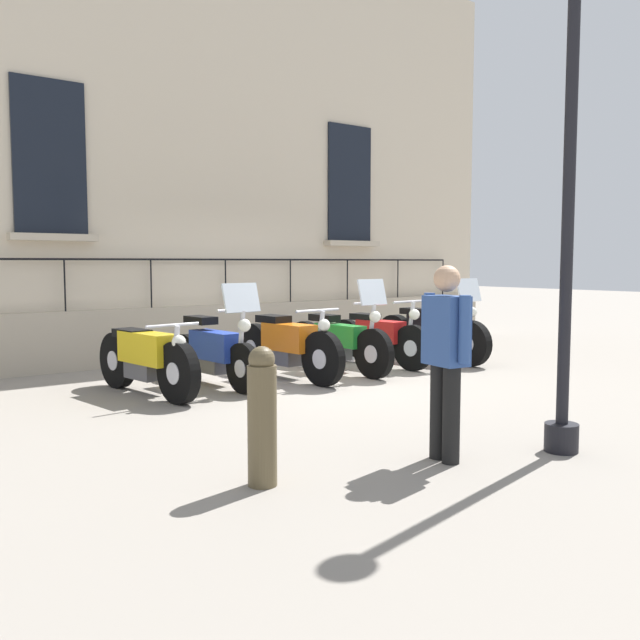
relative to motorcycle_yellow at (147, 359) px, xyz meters
The scene contains 11 objects.
ground_plane 2.46m from the motorcycle_yellow, 85.93° to the left, with size 60.00×60.00×0.00m, color gray.
building_facade 4.76m from the motorcycle_yellow, 139.03° to the left, with size 0.82×12.52×7.18m.
motorcycle_yellow is the anchor object (origin of this frame).
motorcycle_blue 0.94m from the motorcycle_yellow, 92.60° to the left, with size 1.97×0.61×1.34m.
motorcycle_orange 1.98m from the motorcycle_yellow, 87.65° to the left, with size 2.18×0.72×0.99m.
motorcycle_green 2.91m from the motorcycle_yellow, 89.32° to the left, with size 2.22×0.56×1.36m.
motorcycle_red 3.78m from the motorcycle_yellow, 91.02° to the left, with size 2.04×0.65×1.03m.
motorcycle_black 4.79m from the motorcycle_yellow, 89.02° to the left, with size 2.24×0.61×1.35m.
lamppost 5.07m from the motorcycle_yellow, 22.20° to the left, with size 0.30×0.30×4.03m.
bollard 3.71m from the motorcycle_yellow, 10.50° to the right, with size 0.21×0.21×1.00m.
pedestrian_standing 4.12m from the motorcycle_yellow, 11.54° to the left, with size 0.53×0.27×1.57m.
Camera 1 is at (7.55, -5.65, 1.60)m, focal length 38.52 mm.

